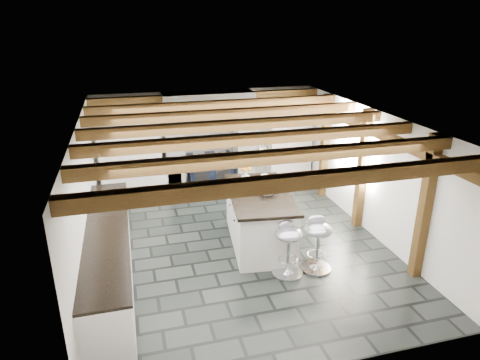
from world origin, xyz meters
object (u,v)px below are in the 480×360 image
object	(u,v)px
range_cooker	(210,172)
kitchen_island	(259,217)
bar_stool_far	(288,242)
bar_stool_near	(318,238)

from	to	relation	value
range_cooker	kitchen_island	bearing A→B (deg)	-82.46
kitchen_island	bar_stool_far	world-z (taller)	kitchen_island
bar_stool_near	bar_stool_far	world-z (taller)	bar_stool_near
range_cooker	bar_stool_near	bearing A→B (deg)	-75.16
range_cooker	kitchen_island	distance (m)	2.67
bar_stool_near	bar_stool_far	bearing A→B (deg)	-169.00
range_cooker	bar_stool_far	xyz separation A→B (m)	(0.48, -3.72, 0.10)
range_cooker	bar_stool_far	size ratio (longest dim) A/B	1.11
range_cooker	kitchen_island	size ratio (longest dim) A/B	0.48
bar_stool_far	kitchen_island	bearing A→B (deg)	83.01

